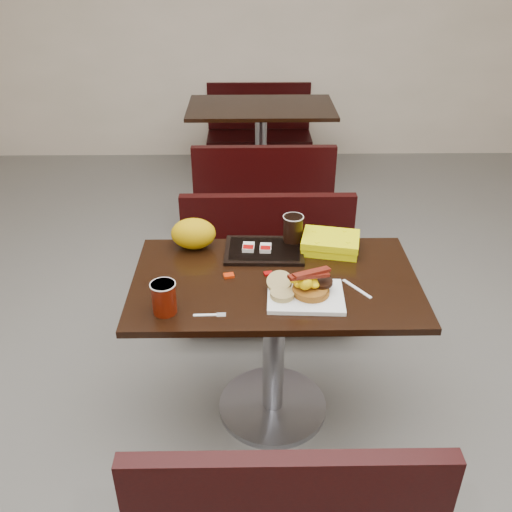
{
  "coord_description": "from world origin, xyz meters",
  "views": [
    {
      "loc": [
        -0.11,
        -1.98,
        2.04
      ],
      "look_at": [
        -0.08,
        0.07,
        0.82
      ],
      "focal_mm": 39.5,
      "sensor_mm": 36.0,
      "label": 1
    }
  ],
  "objects_px": {
    "bench_far_s": "(263,184)",
    "hashbrown_sleeve_right": "(266,248)",
    "bench_far_n": "(259,126)",
    "tray": "(264,250)",
    "fork": "(205,315)",
    "paper_bag": "(193,234)",
    "table_far": "(261,150)",
    "bench_near_s": "(282,482)",
    "clamshell": "(330,243)",
    "bench_near_n": "(268,269)",
    "knife": "(357,289)",
    "coffee_cup_far": "(293,228)",
    "pancake_stack": "(311,290)",
    "coffee_cup_near": "(164,298)",
    "hashbrown_sleeve_left": "(248,247)",
    "platter": "(305,296)",
    "table_near": "(274,348)"
  },
  "relations": [
    {
      "from": "pancake_stack",
      "to": "fork",
      "type": "height_order",
      "value": "pancake_stack"
    },
    {
      "from": "hashbrown_sleeve_left",
      "to": "platter",
      "type": "bearing_deg",
      "value": -53.5
    },
    {
      "from": "knife",
      "to": "platter",
      "type": "bearing_deg",
      "value": -108.46
    },
    {
      "from": "fork",
      "to": "paper_bag",
      "type": "height_order",
      "value": "paper_bag"
    },
    {
      "from": "fork",
      "to": "knife",
      "type": "bearing_deg",
      "value": 14.3
    },
    {
      "from": "table_near",
      "to": "hashbrown_sleeve_right",
      "type": "height_order",
      "value": "hashbrown_sleeve_right"
    },
    {
      "from": "coffee_cup_near",
      "to": "fork",
      "type": "relative_size",
      "value": 1.04
    },
    {
      "from": "bench_far_s",
      "to": "paper_bag",
      "type": "xyz_separation_m",
      "value": [
        -0.36,
        -1.62,
        0.46
      ]
    },
    {
      "from": "coffee_cup_far",
      "to": "tray",
      "type": "bearing_deg",
      "value": -149.42
    },
    {
      "from": "bench_far_n",
      "to": "hashbrown_sleeve_left",
      "type": "height_order",
      "value": "hashbrown_sleeve_left"
    },
    {
      "from": "bench_far_n",
      "to": "tray",
      "type": "distance_m",
      "value": 3.1
    },
    {
      "from": "table_near",
      "to": "coffee_cup_near",
      "type": "bearing_deg",
      "value": -152.35
    },
    {
      "from": "knife",
      "to": "hashbrown_sleeve_left",
      "type": "xyz_separation_m",
      "value": [
        -0.44,
        0.31,
        0.02
      ]
    },
    {
      "from": "bench_near_n",
      "to": "tray",
      "type": "xyz_separation_m",
      "value": [
        -0.04,
        -0.48,
        0.4
      ]
    },
    {
      "from": "table_near",
      "to": "bench_far_n",
      "type": "xyz_separation_m",
      "value": [
        0.0,
        3.3,
        -0.02
      ]
    },
    {
      "from": "bench_near_n",
      "to": "bench_far_n",
      "type": "bearing_deg",
      "value": 90.0
    },
    {
      "from": "table_far",
      "to": "clamshell",
      "type": "bearing_deg",
      "value": -83.66
    },
    {
      "from": "platter",
      "to": "clamshell",
      "type": "height_order",
      "value": "clamshell"
    },
    {
      "from": "clamshell",
      "to": "pancake_stack",
      "type": "bearing_deg",
      "value": -96.46
    },
    {
      "from": "knife",
      "to": "clamshell",
      "type": "xyz_separation_m",
      "value": [
        -0.07,
        0.32,
        0.03
      ]
    },
    {
      "from": "pancake_stack",
      "to": "paper_bag",
      "type": "height_order",
      "value": "paper_bag"
    },
    {
      "from": "fork",
      "to": "paper_bag",
      "type": "xyz_separation_m",
      "value": [
        -0.08,
        0.53,
        0.07
      ]
    },
    {
      "from": "bench_far_s",
      "to": "pancake_stack",
      "type": "height_order",
      "value": "pancake_stack"
    },
    {
      "from": "platter",
      "to": "tray",
      "type": "distance_m",
      "value": 0.4
    },
    {
      "from": "bench_near_s",
      "to": "platter",
      "type": "distance_m",
      "value": 0.69
    },
    {
      "from": "hashbrown_sleeve_right",
      "to": "tray",
      "type": "bearing_deg",
      "value": 129.89
    },
    {
      "from": "bench_far_s",
      "to": "coffee_cup_near",
      "type": "height_order",
      "value": "coffee_cup_near"
    },
    {
      "from": "tray",
      "to": "clamshell",
      "type": "relative_size",
      "value": 1.4
    },
    {
      "from": "bench_near_n",
      "to": "table_far",
      "type": "xyz_separation_m",
      "value": [
        0.0,
        1.9,
        0.02
      ]
    },
    {
      "from": "hashbrown_sleeve_right",
      "to": "paper_bag",
      "type": "distance_m",
      "value": 0.34
    },
    {
      "from": "bench_far_s",
      "to": "hashbrown_sleeve_right",
      "type": "bearing_deg",
      "value": -91.17
    },
    {
      "from": "bench_near_n",
      "to": "bench_far_n",
      "type": "distance_m",
      "value": 2.6
    },
    {
      "from": "table_far",
      "to": "coffee_cup_far",
      "type": "relative_size",
      "value": 9.76
    },
    {
      "from": "bench_far_n",
      "to": "table_far",
      "type": "bearing_deg",
      "value": -90.0
    },
    {
      "from": "bench_near_s",
      "to": "clamshell",
      "type": "distance_m",
      "value": 1.07
    },
    {
      "from": "knife",
      "to": "paper_bag",
      "type": "bearing_deg",
      "value": -151.39
    },
    {
      "from": "hashbrown_sleeve_left",
      "to": "paper_bag",
      "type": "bearing_deg",
      "value": 173.56
    },
    {
      "from": "fork",
      "to": "hashbrown_sleeve_left",
      "type": "distance_m",
      "value": 0.51
    },
    {
      "from": "bench_near_s",
      "to": "hashbrown_sleeve_left",
      "type": "xyz_separation_m",
      "value": [
        -0.11,
        0.92,
        0.42
      ]
    },
    {
      "from": "bench_near_n",
      "to": "table_far",
      "type": "bearing_deg",
      "value": 90.0
    },
    {
      "from": "paper_bag",
      "to": "platter",
      "type": "bearing_deg",
      "value": -41.3
    },
    {
      "from": "bench_far_s",
      "to": "tray",
      "type": "distance_m",
      "value": 1.72
    },
    {
      "from": "fork",
      "to": "clamshell",
      "type": "bearing_deg",
      "value": 41.14
    },
    {
      "from": "coffee_cup_near",
      "to": "bench_near_n",
      "type": "bearing_deg",
      "value": 64.96
    },
    {
      "from": "bench_far_n",
      "to": "tray",
      "type": "relative_size",
      "value": 2.83
    },
    {
      "from": "bench_far_s",
      "to": "hashbrown_sleeve_left",
      "type": "relative_size",
      "value": 14.2
    },
    {
      "from": "knife",
      "to": "bench_far_n",
      "type": "bearing_deg",
      "value": 151.51
    },
    {
      "from": "coffee_cup_near",
      "to": "tray",
      "type": "distance_m",
      "value": 0.6
    },
    {
      "from": "bench_near_s",
      "to": "knife",
      "type": "xyz_separation_m",
      "value": [
        0.33,
        0.62,
        0.39
      ]
    },
    {
      "from": "hashbrown_sleeve_left",
      "to": "coffee_cup_far",
      "type": "height_order",
      "value": "coffee_cup_far"
    }
  ]
}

